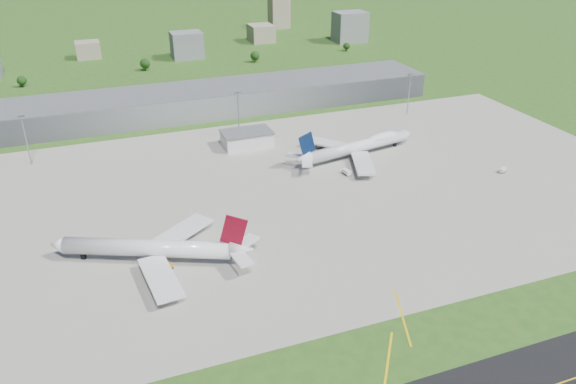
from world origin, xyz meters
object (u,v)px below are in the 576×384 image
object	(u,v)px
airliner_red_twin	(155,249)
van_white_near	(346,172)
tug_yellow	(168,268)
van_white_far	(503,170)
airliner_blue_quad	(359,146)

from	to	relation	value
airliner_red_twin	van_white_near	size ratio (longest dim) A/B	13.39
tug_yellow	van_white_far	bearing A→B (deg)	-30.05
van_white_near	airliner_blue_quad	bearing A→B (deg)	-50.20
van_white_near	van_white_far	distance (m)	77.47
van_white_near	van_white_far	bearing A→B (deg)	-118.23
airliner_blue_quad	van_white_near	bearing A→B (deg)	-141.35
tug_yellow	van_white_near	bearing A→B (deg)	-10.87
airliner_red_twin	tug_yellow	world-z (taller)	airliner_red_twin
airliner_red_twin	van_white_near	world-z (taller)	airliner_red_twin
airliner_blue_quad	tug_yellow	bearing A→B (deg)	-158.92
van_white_near	van_white_far	size ratio (longest dim) A/B	1.11
airliner_blue_quad	van_white_far	world-z (taller)	airliner_blue_quad
airliner_red_twin	airliner_blue_quad	xyz separation A→B (m)	(115.08, 62.13, -0.09)
van_white_near	van_white_far	world-z (taller)	van_white_near
airliner_blue_quad	tug_yellow	world-z (taller)	airliner_blue_quad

